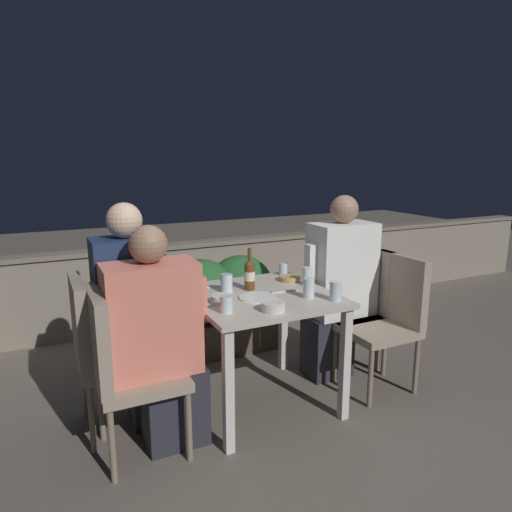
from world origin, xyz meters
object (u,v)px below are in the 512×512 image
person_navy_jumper (136,316)px  beer_bottle (250,274)px  chair_right_far (360,298)px  person_white_polo (337,287)px  chair_left_far (100,343)px  chair_left_near (120,361)px  person_coral_top (159,341)px  chair_right_near (389,311)px

person_navy_jumper → beer_bottle: (0.70, -0.02, 0.17)m
chair_right_far → beer_bottle: bearing=-177.4°
person_white_polo → chair_left_far: bearing=-179.2°
chair_left_near → person_white_polo: 1.56m
person_coral_top → chair_left_near: bearing=-180.0°
person_coral_top → person_white_polo: size_ratio=0.94×
chair_right_near → beer_bottle: bearing=163.9°
person_navy_jumper → chair_right_near: bearing=-9.8°
person_coral_top → person_navy_jumper: size_ratio=0.93×
chair_left_far → person_coral_top: bearing=-46.7°
chair_left_far → beer_bottle: beer_bottle is taller
beer_bottle → chair_right_far: bearing=2.6°
person_coral_top → beer_bottle: size_ratio=4.60×
person_coral_top → beer_bottle: person_coral_top is taller
person_white_polo → chair_right_far: bearing=0.0°
person_navy_jumper → chair_right_far: (1.59, 0.02, -0.12)m
chair_right_far → chair_right_near: bearing=-89.6°
person_navy_jumper → chair_right_far: 1.59m
chair_left_near → person_white_polo: bearing=11.1°
chair_right_near → person_white_polo: bearing=124.1°
chair_left_near → chair_right_near: bearing=0.1°
person_coral_top → chair_right_near: bearing=0.1°
chair_left_near → person_white_polo: (1.53, 0.30, 0.11)m
chair_right_near → chair_right_far: (-0.00, 0.30, 0.00)m
person_coral_top → chair_left_far: 0.39m
chair_left_far → person_white_polo: 1.59m
chair_left_near → beer_bottle: (0.84, 0.26, 0.29)m
person_coral_top → person_white_polo: 1.36m
chair_left_near → person_coral_top: size_ratio=0.74×
chair_right_near → chair_right_far: size_ratio=1.00×
chair_left_far → chair_right_far: same height
person_navy_jumper → chair_right_far: bearing=0.8°
person_navy_jumper → chair_right_far: size_ratio=1.44×
chair_right_far → person_navy_jumper: bearing=-179.2°
person_navy_jumper → chair_right_near: (1.59, -0.28, -0.12)m
person_navy_jumper → chair_right_far: person_navy_jumper is taller
chair_right_far → person_white_polo: bearing=-180.0°
beer_bottle → person_navy_jumper: bearing=178.6°
chair_left_near → chair_left_far: size_ratio=1.00×
person_navy_jumper → chair_right_near: size_ratio=1.44×
person_white_polo → person_navy_jumper: bearing=-179.0°
person_coral_top → chair_right_far: person_coral_top is taller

